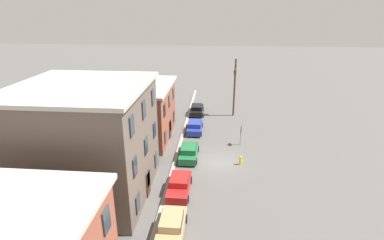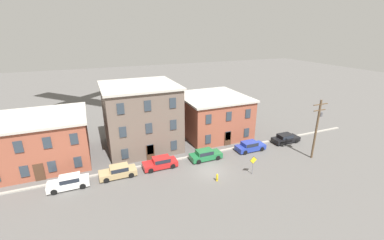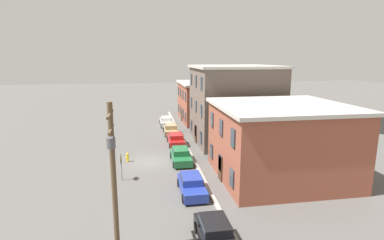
{
  "view_description": "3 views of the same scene",
  "coord_description": "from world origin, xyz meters",
  "px_view_note": "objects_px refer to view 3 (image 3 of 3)",
  "views": [
    {
      "loc": [
        -27.71,
        0.35,
        15.15
      ],
      "look_at": [
        -1.1,
        2.65,
        5.04
      ],
      "focal_mm": 28.0,
      "sensor_mm": 36.0,
      "label": 1
    },
    {
      "loc": [
        -13.1,
        -25.3,
        17.1
      ],
      "look_at": [
        -0.27,
        5.49,
        5.14
      ],
      "focal_mm": 24.0,
      "sensor_mm": 36.0,
      "label": 2
    },
    {
      "loc": [
        29.74,
        -0.56,
        10.48
      ],
      "look_at": [
        -0.02,
        4.44,
        4.22
      ],
      "focal_mm": 28.0,
      "sensor_mm": 36.0,
      "label": 3
    }
  ],
  "objects_px": {
    "car_tan": "(171,129)",
    "car_red": "(176,139)",
    "car_green": "(181,155)",
    "fire_hydrant": "(128,157)",
    "car_white": "(166,121)",
    "utility_pole": "(113,172)",
    "car_black": "(215,232)",
    "caution_sign": "(121,162)",
    "car_blue": "(192,184)"
  },
  "relations": [
    {
      "from": "car_tan",
      "to": "fire_hydrant",
      "type": "height_order",
      "value": "car_tan"
    },
    {
      "from": "caution_sign",
      "to": "fire_hydrant",
      "type": "relative_size",
      "value": 2.55
    },
    {
      "from": "fire_hydrant",
      "to": "car_blue",
      "type": "bearing_deg",
      "value": 32.63
    },
    {
      "from": "car_red",
      "to": "car_blue",
      "type": "height_order",
      "value": "same"
    },
    {
      "from": "car_blue",
      "to": "car_black",
      "type": "bearing_deg",
      "value": 2.07
    },
    {
      "from": "utility_pole",
      "to": "caution_sign",
      "type": "bearing_deg",
      "value": -177.78
    },
    {
      "from": "car_black",
      "to": "utility_pole",
      "type": "distance_m",
      "value": 6.75
    },
    {
      "from": "car_tan",
      "to": "car_blue",
      "type": "height_order",
      "value": "same"
    },
    {
      "from": "utility_pole",
      "to": "car_blue",
      "type": "bearing_deg",
      "value": 142.25
    },
    {
      "from": "car_white",
      "to": "utility_pole",
      "type": "xyz_separation_m",
      "value": [
        31.1,
        -5.22,
        3.96
      ]
    },
    {
      "from": "car_white",
      "to": "utility_pole",
      "type": "distance_m",
      "value": 31.78
    },
    {
      "from": "car_red",
      "to": "utility_pole",
      "type": "xyz_separation_m",
      "value": [
        20.3,
        -5.52,
        3.96
      ]
    },
    {
      "from": "car_tan",
      "to": "utility_pole",
      "type": "bearing_deg",
      "value": -11.94
    },
    {
      "from": "caution_sign",
      "to": "car_white",
      "type": "bearing_deg",
      "value": 164.95
    },
    {
      "from": "car_red",
      "to": "caution_sign",
      "type": "height_order",
      "value": "caution_sign"
    },
    {
      "from": "car_black",
      "to": "caution_sign",
      "type": "distance_m",
      "value": 11.89
    },
    {
      "from": "car_tan",
      "to": "fire_hydrant",
      "type": "distance_m",
      "value": 11.97
    },
    {
      "from": "caution_sign",
      "to": "utility_pole",
      "type": "relative_size",
      "value": 0.29
    },
    {
      "from": "car_red",
      "to": "car_black",
      "type": "relative_size",
      "value": 1.0
    },
    {
      "from": "car_tan",
      "to": "car_red",
      "type": "xyz_separation_m",
      "value": [
        5.33,
        0.11,
        0.0
      ]
    },
    {
      "from": "car_tan",
      "to": "utility_pole",
      "type": "height_order",
      "value": "utility_pole"
    },
    {
      "from": "car_black",
      "to": "fire_hydrant",
      "type": "xyz_separation_m",
      "value": [
        -15.09,
        -5.54,
        -0.27
      ]
    },
    {
      "from": "utility_pole",
      "to": "car_red",
      "type": "bearing_deg",
      "value": 164.77
    },
    {
      "from": "car_red",
      "to": "car_black",
      "type": "distance_m",
      "value": 20.38
    },
    {
      "from": "car_blue",
      "to": "caution_sign",
      "type": "height_order",
      "value": "caution_sign"
    },
    {
      "from": "car_tan",
      "to": "car_green",
      "type": "distance_m",
      "value": 11.63
    },
    {
      "from": "car_tan",
      "to": "car_green",
      "type": "height_order",
      "value": "same"
    },
    {
      "from": "car_white",
      "to": "car_tan",
      "type": "xyz_separation_m",
      "value": [
        5.47,
        0.2,
        0.0
      ]
    },
    {
      "from": "car_white",
      "to": "utility_pole",
      "type": "bearing_deg",
      "value": -9.52
    },
    {
      "from": "car_red",
      "to": "car_black",
      "type": "bearing_deg",
      "value": -0.18
    },
    {
      "from": "car_green",
      "to": "caution_sign",
      "type": "distance_m",
      "value": 6.88
    },
    {
      "from": "car_red",
      "to": "car_black",
      "type": "xyz_separation_m",
      "value": [
        20.38,
        -0.07,
        0.0
      ]
    },
    {
      "from": "car_green",
      "to": "fire_hydrant",
      "type": "xyz_separation_m",
      "value": [
        -1.01,
        -5.38,
        -0.27
      ]
    },
    {
      "from": "car_red",
      "to": "car_blue",
      "type": "relative_size",
      "value": 1.0
    },
    {
      "from": "car_blue",
      "to": "caution_sign",
      "type": "xyz_separation_m",
      "value": [
        -3.5,
        -5.61,
        0.89
      ]
    },
    {
      "from": "car_green",
      "to": "car_black",
      "type": "distance_m",
      "value": 14.08
    },
    {
      "from": "car_tan",
      "to": "car_red",
      "type": "relative_size",
      "value": 1.0
    },
    {
      "from": "car_blue",
      "to": "car_black",
      "type": "xyz_separation_m",
      "value": [
        6.81,
        0.25,
        0.0
      ]
    },
    {
      "from": "car_green",
      "to": "caution_sign",
      "type": "xyz_separation_m",
      "value": [
        3.76,
        -5.69,
        0.89
      ]
    },
    {
      "from": "car_red",
      "to": "car_green",
      "type": "distance_m",
      "value": 6.31
    },
    {
      "from": "car_blue",
      "to": "utility_pole",
      "type": "xyz_separation_m",
      "value": [
        6.73,
        -5.21,
        3.96
      ]
    },
    {
      "from": "car_white",
      "to": "utility_pole",
      "type": "relative_size",
      "value": 0.53
    },
    {
      "from": "car_black",
      "to": "car_green",
      "type": "bearing_deg",
      "value": -179.33
    },
    {
      "from": "car_white",
      "to": "car_blue",
      "type": "distance_m",
      "value": 24.37
    },
    {
      "from": "fire_hydrant",
      "to": "utility_pole",
      "type": "bearing_deg",
      "value": 0.33
    },
    {
      "from": "car_blue",
      "to": "fire_hydrant",
      "type": "distance_m",
      "value": 9.83
    },
    {
      "from": "car_black",
      "to": "caution_sign",
      "type": "bearing_deg",
      "value": -150.42
    },
    {
      "from": "car_tan",
      "to": "car_blue",
      "type": "xyz_separation_m",
      "value": [
        18.9,
        -0.21,
        0.0
      ]
    },
    {
      "from": "car_blue",
      "to": "car_green",
      "type": "bearing_deg",
      "value": 179.35
    },
    {
      "from": "car_tan",
      "to": "car_green",
      "type": "relative_size",
      "value": 1.0
    }
  ]
}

